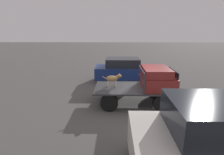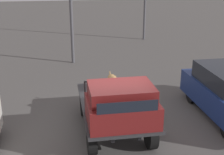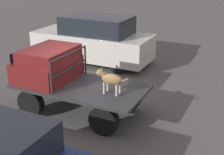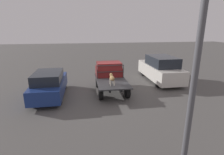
# 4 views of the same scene
# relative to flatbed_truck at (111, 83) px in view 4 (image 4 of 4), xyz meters

# --- Properties ---
(ground_plane) EXTENTS (80.00, 80.00, 0.00)m
(ground_plane) POSITION_rel_flatbed_truck_xyz_m (0.00, 0.00, -0.63)
(ground_plane) COLOR #514F4C
(flatbed_truck) EXTENTS (3.90, 2.00, 0.88)m
(flatbed_truck) POSITION_rel_flatbed_truck_xyz_m (0.00, 0.00, 0.00)
(flatbed_truck) COLOR black
(flatbed_truck) RESTS_ON ground
(truck_cab) EXTENTS (1.48, 1.88, 1.01)m
(truck_cab) POSITION_rel_flatbed_truck_xyz_m (1.13, 0.00, 0.73)
(truck_cab) COLOR maroon
(truck_cab) RESTS_ON flatbed_truck
(truck_headboard) EXTENTS (0.04, 1.88, 0.94)m
(truck_headboard) POSITION_rel_flatbed_truck_xyz_m (0.35, 0.00, 0.87)
(truck_headboard) COLOR #2D2D30
(truck_headboard) RESTS_ON flatbed_truck
(dog) EXTENTS (1.00, 0.29, 0.69)m
(dog) POSITION_rel_flatbed_truck_xyz_m (-1.03, 0.12, 0.67)
(dog) COLOR beige
(dog) RESTS_ON flatbed_truck
(parked_sedan) EXTENTS (4.30, 1.80, 1.67)m
(parked_sedan) POSITION_rel_flatbed_truck_xyz_m (-0.26, 4.01, 0.21)
(parked_sedan) COLOR black
(parked_sedan) RESTS_ON ground
(parked_pickup_far) EXTENTS (5.26, 2.05, 2.07)m
(parked_pickup_far) POSITION_rel_flatbed_truck_xyz_m (2.02, -4.45, 0.38)
(parked_pickup_far) COLOR black
(parked_pickup_far) RESTS_ON ground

